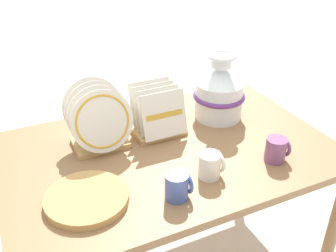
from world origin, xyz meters
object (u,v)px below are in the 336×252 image
object	(u,v)px
dish_rack_round_plates	(99,123)
wicker_charger_stack	(87,198)
mug_plum_glaze	(277,149)
mug_cobalt_glaze	(178,186)
dish_rack_square_plates	(158,117)
ceramic_vase	(219,91)
mug_cream_glaze	(211,165)

from	to	relation	value
dish_rack_round_plates	wicker_charger_stack	world-z (taller)	dish_rack_round_plates
mug_plum_glaze	mug_cobalt_glaze	bearing A→B (deg)	-175.32
dish_rack_square_plates	mug_cobalt_glaze	world-z (taller)	dish_rack_square_plates
dish_rack_round_plates	ceramic_vase	bearing A→B (deg)	1.43
wicker_charger_stack	mug_cobalt_glaze	world-z (taller)	mug_cobalt_glaze
mug_plum_glaze	mug_cobalt_glaze	distance (m)	0.46
mug_cream_glaze	mug_cobalt_glaze	bearing A→B (deg)	-160.67
ceramic_vase	dish_rack_square_plates	size ratio (longest dim) A/B	1.43
ceramic_vase	dish_rack_square_plates	world-z (taller)	ceramic_vase
dish_rack_square_plates	mug_plum_glaze	size ratio (longest dim) A/B	2.23
dish_rack_square_plates	mug_cream_glaze	size ratio (longest dim) A/B	2.23
ceramic_vase	mug_plum_glaze	bearing A→B (deg)	-87.59
ceramic_vase	mug_plum_glaze	distance (m)	0.42
dish_rack_square_plates	mug_plum_glaze	bearing A→B (deg)	-49.79
mug_plum_glaze	wicker_charger_stack	bearing A→B (deg)	174.17
mug_plum_glaze	mug_cobalt_glaze	size ratio (longest dim) A/B	1.00
wicker_charger_stack	dish_rack_round_plates	bearing A→B (deg)	65.14
dish_rack_round_plates	dish_rack_square_plates	bearing A→B (deg)	0.71
dish_rack_round_plates	mug_cream_glaze	distance (m)	0.49
ceramic_vase	mug_plum_glaze	size ratio (longest dim) A/B	3.19
wicker_charger_stack	mug_cream_glaze	bearing A→B (deg)	-6.91
dish_rack_square_plates	dish_rack_round_plates	bearing A→B (deg)	-179.29
dish_rack_round_plates	mug_cream_glaze	size ratio (longest dim) A/B	2.74
mug_cream_glaze	dish_rack_round_plates	bearing A→B (deg)	129.72
mug_cream_glaze	ceramic_vase	bearing A→B (deg)	55.02
mug_cobalt_glaze	ceramic_vase	bearing A→B (deg)	45.62
ceramic_vase	dish_rack_round_plates	size ratio (longest dim) A/B	1.16
ceramic_vase	dish_rack_round_plates	world-z (taller)	ceramic_vase
wicker_charger_stack	mug_cobalt_glaze	bearing A→B (deg)	-21.15
mug_cobalt_glaze	mug_plum_glaze	bearing A→B (deg)	4.68
mug_cobalt_glaze	dish_rack_square_plates	bearing A→B (deg)	74.89
dish_rack_square_plates	mug_plum_glaze	xyz separation A→B (m)	(0.34, -0.40, -0.03)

